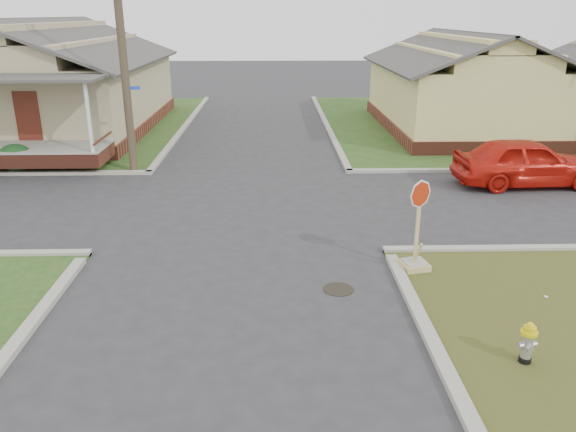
{
  "coord_description": "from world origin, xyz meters",
  "views": [
    {
      "loc": [
        0.88,
        -10.94,
        5.42
      ],
      "look_at": [
        1.19,
        1.0,
        1.1
      ],
      "focal_mm": 35.0,
      "sensor_mm": 36.0,
      "label": 1
    }
  ],
  "objects_px": {
    "utility_pole": "(121,38)",
    "fire_hydrant": "(528,340)",
    "stop_sign": "(416,250)",
    "red_sedan": "(527,162)"
  },
  "relations": [
    {
      "from": "utility_pole",
      "to": "fire_hydrant",
      "type": "relative_size",
      "value": 12.25
    },
    {
      "from": "fire_hydrant",
      "to": "stop_sign",
      "type": "xyz_separation_m",
      "value": [
        -0.96,
        3.61,
        0.04
      ]
    },
    {
      "from": "fire_hydrant",
      "to": "stop_sign",
      "type": "height_order",
      "value": "stop_sign"
    },
    {
      "from": "fire_hydrant",
      "to": "red_sedan",
      "type": "bearing_deg",
      "value": 58.63
    },
    {
      "from": "stop_sign",
      "to": "red_sedan",
      "type": "height_order",
      "value": "stop_sign"
    },
    {
      "from": "stop_sign",
      "to": "red_sedan",
      "type": "relative_size",
      "value": 0.44
    },
    {
      "from": "utility_pole",
      "to": "fire_hydrant",
      "type": "xyz_separation_m",
      "value": [
        9.16,
        -12.12,
        -4.21
      ]
    },
    {
      "from": "red_sedan",
      "to": "stop_sign",
      "type": "bearing_deg",
      "value": 138.48
    },
    {
      "from": "stop_sign",
      "to": "red_sedan",
      "type": "distance_m",
      "value": 8.34
    },
    {
      "from": "stop_sign",
      "to": "red_sedan",
      "type": "bearing_deg",
      "value": 39.39
    }
  ]
}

